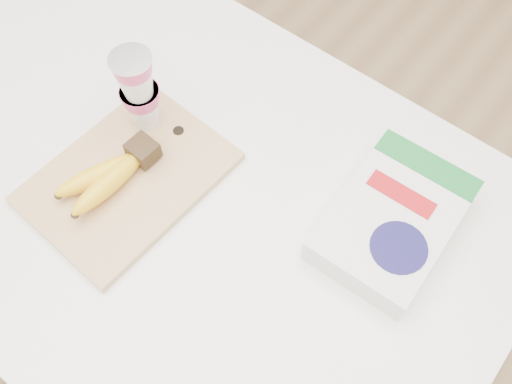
{
  "coord_description": "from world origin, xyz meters",
  "views": [
    {
      "loc": [
        0.44,
        -0.31,
        1.79
      ],
      "look_at": [
        0.16,
        0.05,
        0.96
      ],
      "focal_mm": 40.0,
      "sensor_mm": 36.0,
      "label": 1
    }
  ],
  "objects_px": {
    "bananas": "(110,175)",
    "cereal_box": "(393,220)",
    "cutting_board": "(128,178)",
    "yogurt_stack": "(138,89)",
    "table": "(193,270)"
  },
  "relations": [
    {
      "from": "bananas",
      "to": "cereal_box",
      "type": "distance_m",
      "value": 0.48
    },
    {
      "from": "cutting_board",
      "to": "yogurt_stack",
      "type": "height_order",
      "value": "yogurt_stack"
    },
    {
      "from": "cutting_board",
      "to": "bananas",
      "type": "relative_size",
      "value": 1.78
    },
    {
      "from": "table",
      "to": "cereal_box",
      "type": "distance_m",
      "value": 0.63
    },
    {
      "from": "bananas",
      "to": "yogurt_stack",
      "type": "xyz_separation_m",
      "value": [
        -0.04,
        0.13,
        0.07
      ]
    },
    {
      "from": "cutting_board",
      "to": "yogurt_stack",
      "type": "distance_m",
      "value": 0.15
    },
    {
      "from": "table",
      "to": "bananas",
      "type": "bearing_deg",
      "value": -128.28
    },
    {
      "from": "yogurt_stack",
      "to": "cereal_box",
      "type": "height_order",
      "value": "yogurt_stack"
    },
    {
      "from": "table",
      "to": "cereal_box",
      "type": "xyz_separation_m",
      "value": [
        0.36,
        0.15,
        0.49
      ]
    },
    {
      "from": "cutting_board",
      "to": "yogurt_stack",
      "type": "xyz_separation_m",
      "value": [
        -0.05,
        0.11,
        0.1
      ]
    },
    {
      "from": "table",
      "to": "cereal_box",
      "type": "height_order",
      "value": "cereal_box"
    },
    {
      "from": "cutting_board",
      "to": "yogurt_stack",
      "type": "bearing_deg",
      "value": 119.79
    },
    {
      "from": "bananas",
      "to": "cereal_box",
      "type": "height_order",
      "value": "bananas"
    },
    {
      "from": "cutting_board",
      "to": "cereal_box",
      "type": "xyz_separation_m",
      "value": [
        0.41,
        0.21,
        0.02
      ]
    },
    {
      "from": "table",
      "to": "cutting_board",
      "type": "distance_m",
      "value": 0.47
    }
  ]
}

